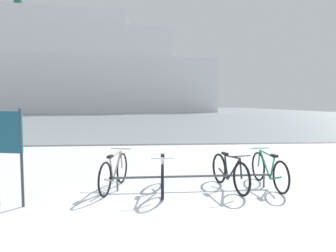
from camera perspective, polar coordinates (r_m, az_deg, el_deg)
ground at (r=57.52m, az=-4.34°, el=2.39°), size 80.00×132.00×0.08m
bike_rack at (r=6.71m, az=4.56°, el=-9.47°), size 3.57×0.08×0.31m
bicycle_0 at (r=6.76m, az=-10.02°, el=-8.48°), size 0.58×1.74×0.83m
bicycle_1 at (r=6.47m, az=-1.03°, el=-9.12°), size 0.46×1.73×0.80m
bicycle_2 at (r=6.80m, az=11.44°, el=-8.51°), size 0.50×1.72×0.81m
bicycle_3 at (r=7.22m, az=18.31°, el=-7.88°), size 0.46×1.79×0.81m
info_sign at (r=6.15m, az=-27.69°, el=-2.53°), size 0.54×0.17×1.77m
ferry_ship at (r=63.57m, az=-18.50°, el=9.83°), size 59.17×14.48×24.57m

